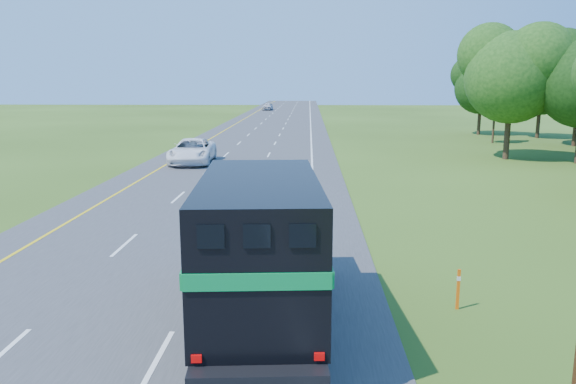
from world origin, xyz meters
name	(u,v)px	position (x,y,z in m)	size (l,w,h in m)	color
road	(251,151)	(0.00, 50.00, 0.02)	(15.00, 260.00, 0.04)	#38383A
lane_markings	(251,150)	(0.00, 50.00, 0.04)	(11.15, 260.00, 0.01)	yellow
horse_truck	(260,245)	(4.01, 13.16, 2.14)	(3.39, 9.06, 3.93)	black
white_suv	(192,151)	(-3.68, 41.91, 0.97)	(3.07, 6.66, 1.85)	white
far_car	(268,106)	(-3.65, 121.42, 0.85)	(1.92, 4.78, 1.63)	#B2B2B9
delineator	(458,288)	(9.38, 14.31, 0.62)	(0.10, 0.05, 1.16)	#FC5A0D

